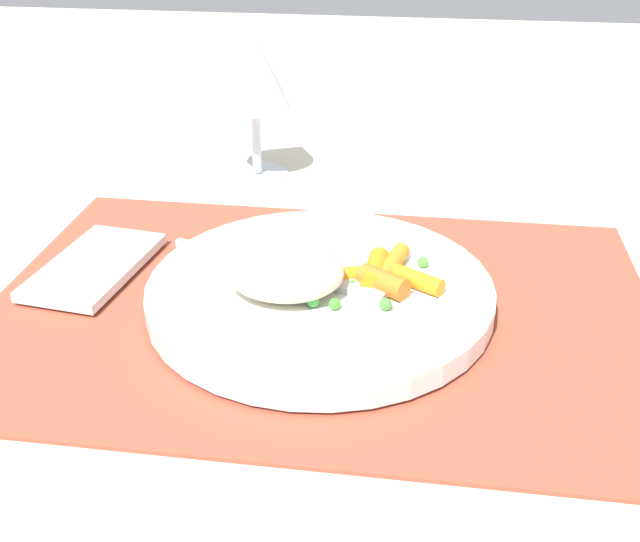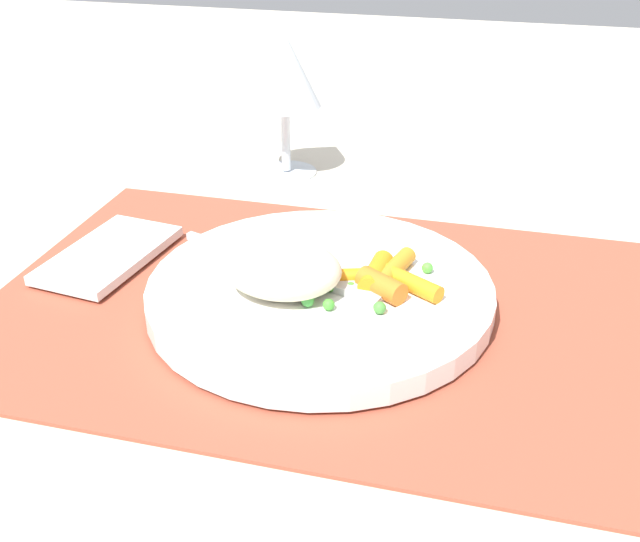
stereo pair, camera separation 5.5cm
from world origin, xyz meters
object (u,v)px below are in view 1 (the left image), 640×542
(plate, at_px, (320,292))
(fork, at_px, (298,273))
(wine_glass, at_px, (254,75))
(napkin, at_px, (94,266))
(rice_mound, at_px, (284,271))
(carrot_portion, at_px, (381,274))

(plate, xyz_separation_m, fork, (-0.02, 0.01, 0.01))
(wine_glass, relative_size, napkin, 1.21)
(wine_glass, height_order, napkin, wine_glass)
(rice_mound, bearing_deg, plate, 38.24)
(fork, relative_size, wine_glass, 1.18)
(rice_mound, relative_size, napkin, 0.70)
(rice_mound, distance_m, wine_glass, 0.31)
(carrot_portion, relative_size, wine_glass, 0.72)
(rice_mound, height_order, carrot_portion, rice_mound)
(plate, bearing_deg, napkin, 172.93)
(plate, relative_size, rice_mound, 2.98)
(carrot_portion, height_order, wine_glass, wine_glass)
(carrot_portion, bearing_deg, fork, -179.83)
(rice_mound, relative_size, fork, 0.49)
(carrot_portion, distance_m, wine_glass, 0.31)
(plate, distance_m, fork, 0.02)
(carrot_portion, height_order, napkin, carrot_portion)
(plate, xyz_separation_m, wine_glass, (-0.11, 0.27, 0.10))
(carrot_portion, relative_size, napkin, 0.88)
(rice_mound, xyz_separation_m, carrot_portion, (0.07, 0.03, -0.01))
(carrot_portion, distance_m, napkin, 0.24)
(plate, height_order, napkin, plate)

